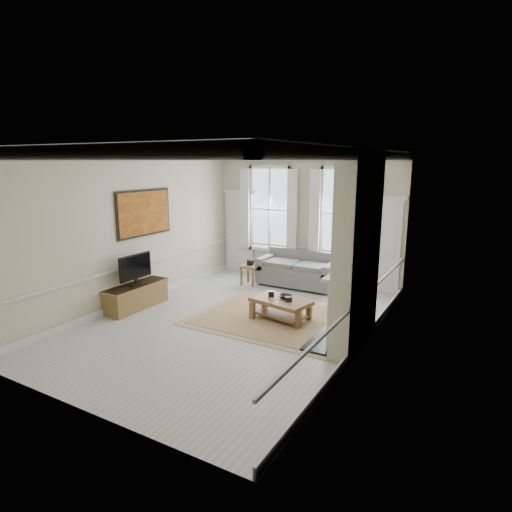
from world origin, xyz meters
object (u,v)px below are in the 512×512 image
Objects in this scene: coffee_table at (281,303)px; sofa at (299,272)px; side_table at (250,269)px; tv_stand at (136,296)px.

sofa is at bearing 116.77° from coffee_table.
sofa is 2.59m from coffee_table.
side_table is 0.35× the size of tv_stand.
coffee_table is at bearing -46.12° from side_table.
sofa reaches higher than side_table.
tv_stand is (-1.25, -2.86, -0.15)m from side_table.
tv_stand is (-3.11, -0.93, -0.10)m from coffee_table.
side_table is 3.13m from tv_stand.
coffee_table is at bearing 16.58° from tv_stand.
sofa is at bearing 54.90° from tv_stand.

